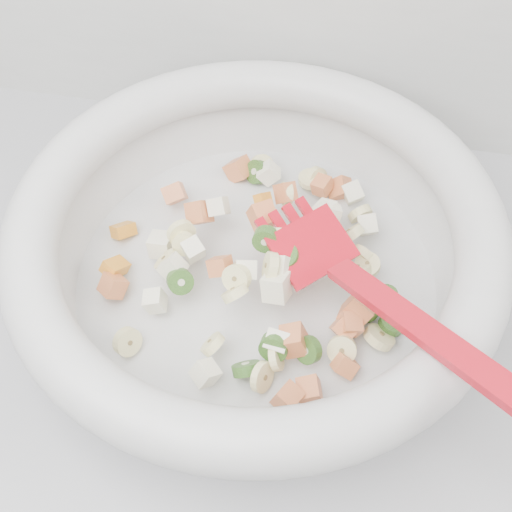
# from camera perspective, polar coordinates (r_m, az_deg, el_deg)

# --- Properties ---
(counter) EXTENTS (2.00, 0.60, 0.90)m
(counter) POSITION_cam_1_polar(r_m,az_deg,el_deg) (1.02, 10.66, -20.88)
(counter) COLOR #9C9CA1
(counter) RESTS_ON ground
(mixing_bowl) EXTENTS (0.45, 0.44, 0.16)m
(mixing_bowl) POSITION_cam_1_polar(r_m,az_deg,el_deg) (0.57, 0.05, 0.97)
(mixing_bowl) COLOR silver
(mixing_bowl) RESTS_ON counter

